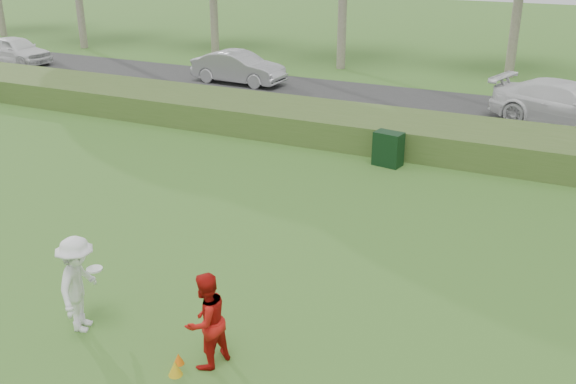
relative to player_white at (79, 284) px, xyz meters
The scene contains 11 objects.
ground 2.14m from the player_white, 11.71° to the left, with size 120.00×120.00×0.00m, color #356822.
reed_strip 12.55m from the player_white, 81.26° to the left, with size 80.00×3.00×0.90m, color #405E25.
park_road 17.52m from the player_white, 83.75° to the left, with size 80.00×6.00×0.06m, color #2D2D2D.
player_white is the anchor object (origin of this frame).
player_red 2.52m from the player_white, ahead, with size 0.80×0.62×1.64m, color red.
cone_orange 2.23m from the player_white, ahead, with size 0.18×0.18×0.20m, color orange.
cone_yellow 2.36m from the player_white, 10.30° to the right, with size 0.23×0.23×0.25m, color gold.
utility_cabinet 10.72m from the player_white, 77.40° to the left, with size 0.82×0.51×1.02m, color black.
car_left 26.10m from the player_white, 138.88° to the left, with size 1.63×4.06×1.38m, color white.
car_mid 19.32m from the player_white, 111.19° to the left, with size 1.50×4.30×1.42m, color silver.
car_right 18.26m from the player_white, 67.87° to the left, with size 2.17×5.33×1.55m, color white.
Camera 1 is at (5.44, -7.53, 6.53)m, focal length 40.00 mm.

